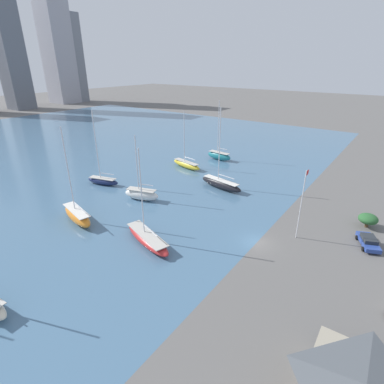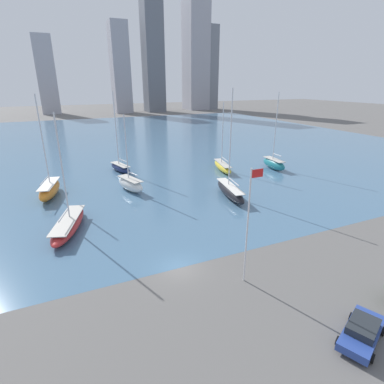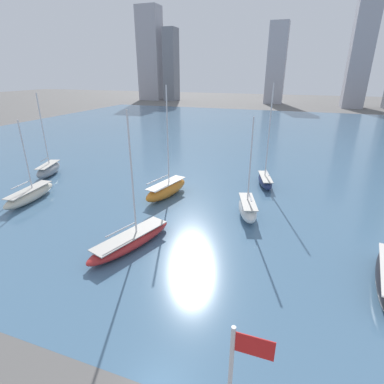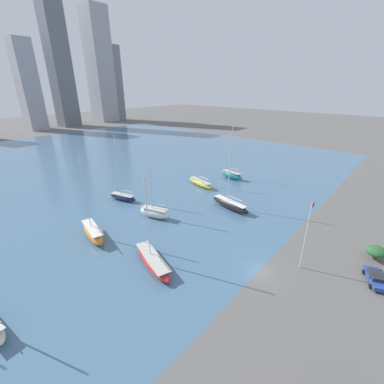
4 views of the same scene
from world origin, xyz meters
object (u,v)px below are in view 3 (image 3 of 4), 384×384
sailboat_navy (265,180)px  sailboat_gray (49,169)px  sailboat_red (131,240)px  sailboat_cream (30,195)px  sailboat_white (248,208)px  sailboat_orange (166,189)px

sailboat_navy → sailboat_gray: sailboat_navy is taller
sailboat_red → sailboat_cream: size_ratio=1.24×
sailboat_red → sailboat_cream: (-19.81, 5.76, 0.14)m
sailboat_cream → sailboat_gray: 11.71m
sailboat_white → sailboat_gray: (-36.23, 4.47, -0.03)m
sailboat_navy → sailboat_orange: bearing=-158.8°
sailboat_orange → sailboat_cream: bearing=-142.3°
sailboat_gray → sailboat_white: bearing=-24.6°
sailboat_orange → sailboat_gray: bearing=-171.4°
sailboat_red → sailboat_cream: sailboat_red is taller
sailboat_cream → sailboat_white: bearing=4.5°
sailboat_cream → sailboat_white: size_ratio=0.91×
sailboat_navy → sailboat_gray: 37.82m
sailboat_red → sailboat_gray: size_ratio=1.00×
sailboat_white → sailboat_orange: bearing=151.4°
sailboat_cream → sailboat_gray: sailboat_gray is taller
sailboat_navy → sailboat_cream: size_ratio=1.38×
sailboat_orange → sailboat_white: 12.67m
sailboat_navy → sailboat_cream: sailboat_navy is taller
sailboat_red → sailboat_white: sailboat_red is taller
sailboat_orange → sailboat_white: size_ratio=1.25×
sailboat_white → sailboat_gray: bearing=155.9°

